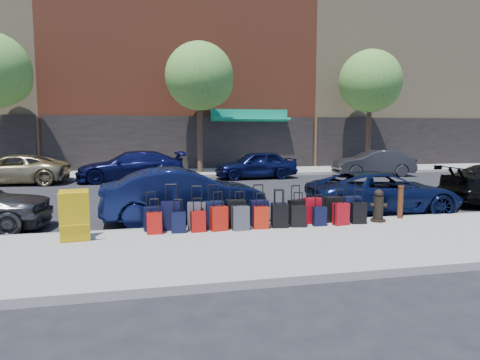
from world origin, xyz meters
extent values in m
plane|color=black|center=(0.00, 0.00, 0.00)|extent=(120.00, 120.00, 0.00)
cube|color=gray|center=(0.00, -6.50, 0.07)|extent=(60.00, 4.00, 0.15)
cube|color=gray|center=(0.00, 10.00, 0.07)|extent=(60.00, 4.00, 0.15)
cube|color=gray|center=(0.00, -4.48, 0.07)|extent=(60.00, 0.08, 0.15)
cube|color=gray|center=(0.00, 7.98, 0.07)|extent=(60.00, 0.08, 0.15)
cube|color=brown|center=(0.00, 18.00, 10.00)|extent=(17.00, 12.00, 20.00)
cube|color=black|center=(0.00, 11.95, 1.70)|extent=(16.66, 0.15, 3.40)
cube|color=#0E825F|center=(4.00, 11.60, 3.20)|extent=(5.00, 0.91, 0.27)
cube|color=#0E825F|center=(4.00, 11.90, 3.55)|extent=(5.00, 0.10, 0.60)
cube|color=#8F7C57|center=(16.00, 18.00, 9.00)|extent=(15.00, 12.00, 18.00)
cube|color=black|center=(16.00, 11.95, 1.70)|extent=(14.70, 0.15, 3.40)
sphere|color=#337727|center=(-9.40, 9.50, 5.14)|extent=(2.58, 2.58, 2.58)
cylinder|color=black|center=(0.50, 9.50, 2.55)|extent=(0.30, 0.30, 4.80)
sphere|color=#337727|center=(0.50, 9.50, 5.52)|extent=(3.80, 3.80, 3.80)
sphere|color=#337727|center=(1.10, 9.50, 5.14)|extent=(2.58, 2.58, 2.58)
cylinder|color=black|center=(11.00, 9.50, 2.55)|extent=(0.30, 0.30, 4.80)
sphere|color=#337727|center=(11.00, 9.50, 5.52)|extent=(3.80, 3.80, 3.80)
sphere|color=#337727|center=(11.60, 9.50, 5.14)|extent=(2.58, 2.58, 2.58)
cube|color=black|center=(-2.50, -4.76, 0.43)|extent=(0.41, 0.28, 0.56)
cylinder|color=black|center=(-2.50, -4.76, 1.04)|extent=(0.21, 0.07, 0.03)
cube|color=black|center=(-2.06, -4.78, 0.49)|extent=(0.48, 0.31, 0.67)
cylinder|color=black|center=(-2.06, -4.78, 1.21)|extent=(0.25, 0.07, 0.03)
cube|color=#434248|center=(-1.47, -4.81, 0.47)|extent=(0.46, 0.31, 0.64)
cylinder|color=black|center=(-1.47, -4.81, 1.16)|extent=(0.24, 0.08, 0.03)
cube|color=black|center=(-1.06, -4.80, 0.47)|extent=(0.45, 0.28, 0.65)
cylinder|color=black|center=(-1.06, -4.80, 1.17)|extent=(0.24, 0.06, 0.03)
cube|color=black|center=(-0.53, -4.82, 0.48)|extent=(0.46, 0.27, 0.66)
cylinder|color=black|center=(-0.53, -4.82, 1.20)|extent=(0.25, 0.05, 0.03)
cube|color=black|center=(0.05, -4.81, 0.47)|extent=(0.43, 0.25, 0.63)
cylinder|color=black|center=(0.05, -4.81, 1.15)|extent=(0.24, 0.04, 0.03)
cube|color=black|center=(0.54, -4.85, 0.43)|extent=(0.40, 0.26, 0.55)
cylinder|color=black|center=(0.54, -4.85, 1.03)|extent=(0.21, 0.07, 0.03)
cube|color=black|center=(1.02, -4.80, 0.45)|extent=(0.44, 0.29, 0.60)
cylinder|color=black|center=(1.02, -4.80, 1.10)|extent=(0.23, 0.07, 0.03)
cube|color=maroon|center=(1.42, -4.81, 0.47)|extent=(0.45, 0.27, 0.64)
cylinder|color=black|center=(1.42, -4.81, 1.17)|extent=(0.24, 0.05, 0.03)
cube|color=black|center=(2.01, -4.78, 0.47)|extent=(0.43, 0.24, 0.65)
cylinder|color=black|center=(2.01, -4.78, 1.17)|extent=(0.24, 0.04, 0.03)
cube|color=black|center=(2.50, -4.83, 0.47)|extent=(0.44, 0.26, 0.65)
cylinder|color=black|center=(2.50, -4.83, 1.18)|extent=(0.24, 0.04, 0.03)
cube|color=#A3100A|center=(-2.46, -5.09, 0.40)|extent=(0.34, 0.21, 0.49)
cylinder|color=black|center=(-2.46, -5.09, 0.93)|extent=(0.19, 0.04, 0.03)
cube|color=black|center=(-1.92, -5.09, 0.39)|extent=(0.33, 0.20, 0.47)
cylinder|color=black|center=(-1.92, -5.09, 0.90)|extent=(0.18, 0.04, 0.03)
cube|color=#9D0E0A|center=(-1.48, -5.11, 0.39)|extent=(0.34, 0.22, 0.48)
cylinder|color=black|center=(-1.48, -5.11, 0.92)|extent=(0.19, 0.05, 0.03)
cube|color=#AC150B|center=(-0.99, -5.09, 0.43)|extent=(0.42, 0.29, 0.56)
cylinder|color=black|center=(-0.99, -5.09, 1.05)|extent=(0.22, 0.08, 0.03)
cube|color=#3E3E43|center=(-0.49, -5.16, 0.43)|extent=(0.40, 0.25, 0.56)
cylinder|color=black|center=(-0.49, -5.16, 1.05)|extent=(0.22, 0.05, 0.03)
cube|color=#AF1C0B|center=(0.02, -5.11, 0.41)|extent=(0.37, 0.24, 0.53)
cylinder|color=black|center=(0.02, -5.11, 0.99)|extent=(0.20, 0.05, 0.03)
cube|color=black|center=(0.49, -5.10, 0.43)|extent=(0.40, 0.26, 0.56)
cylinder|color=black|center=(0.49, -5.10, 1.04)|extent=(0.22, 0.06, 0.03)
cube|color=black|center=(0.95, -5.13, 0.41)|extent=(0.39, 0.27, 0.52)
cylinder|color=black|center=(0.95, -5.13, 0.98)|extent=(0.20, 0.07, 0.03)
cube|color=black|center=(1.49, -5.13, 0.39)|extent=(0.32, 0.19, 0.47)
cylinder|color=black|center=(1.49, -5.13, 0.90)|extent=(0.18, 0.04, 0.03)
cube|color=maroon|center=(2.05, -5.16, 0.42)|extent=(0.39, 0.26, 0.54)
cylinder|color=black|center=(2.05, -5.16, 1.01)|extent=(0.21, 0.06, 0.03)
cube|color=black|center=(2.55, -5.11, 0.41)|extent=(0.38, 0.25, 0.53)
cylinder|color=black|center=(2.55, -5.11, 0.99)|extent=(0.20, 0.06, 0.03)
cylinder|color=black|center=(3.16, -4.99, 0.18)|extent=(0.37, 0.37, 0.06)
cylinder|color=black|center=(3.16, -4.99, 0.50)|extent=(0.25, 0.25, 0.58)
sphere|color=black|center=(3.16, -4.99, 0.87)|extent=(0.23, 0.23, 0.23)
cylinder|color=black|center=(3.16, -4.99, 0.56)|extent=(0.43, 0.22, 0.10)
cylinder|color=#38190C|center=(3.96, -4.74, 0.57)|extent=(0.14, 0.14, 0.85)
cylinder|color=#38190C|center=(3.96, -4.74, 1.00)|extent=(0.16, 0.16, 0.04)
cube|color=#CBA00B|center=(-4.08, -5.56, 0.69)|extent=(0.62, 0.34, 1.07)
cube|color=#CBA00B|center=(-4.13, -5.18, 0.69)|extent=(0.62, 0.34, 1.07)
cube|color=#CBA00B|center=(-4.10, -5.37, 0.53)|extent=(0.64, 0.46, 0.02)
imported|color=#0C1438|center=(-1.61, -3.17, 0.73)|extent=(4.48, 1.77, 1.45)
imported|color=#0C1538|center=(4.32, -3.31, 0.63)|extent=(4.75, 2.65, 1.26)
imported|color=tan|center=(-8.62, 6.91, 0.69)|extent=(5.12, 2.69, 1.37)
imported|color=#0D103B|center=(-3.26, 6.82, 0.75)|extent=(5.29, 2.38, 1.51)
imported|color=#0C1136|center=(3.05, 6.81, 0.73)|extent=(4.36, 1.95, 1.46)
imported|color=#2E2E31|center=(9.74, 6.61, 0.72)|extent=(4.49, 2.04, 1.43)
camera|label=1|loc=(-2.67, -14.70, 2.43)|focal=32.00mm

